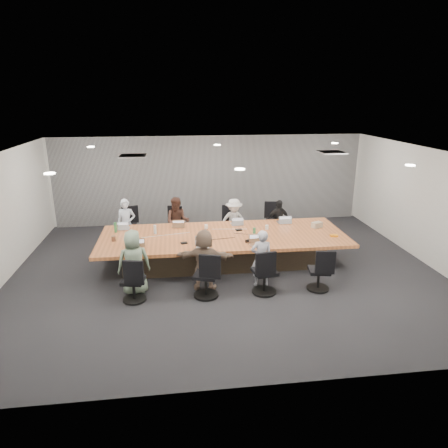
{
  "coord_description": "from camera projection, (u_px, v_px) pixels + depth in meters",
  "views": [
    {
      "loc": [
        -1.15,
        -8.66,
        4.01
      ],
      "look_at": [
        0.0,
        0.4,
        1.05
      ],
      "focal_mm": 32.0,
      "sensor_mm": 36.0,
      "label": 1
    }
  ],
  "objects": [
    {
      "name": "cup_white_near",
      "position": [
        267.0,
        227.0,
        10.19
      ],
      "size": [
        0.1,
        0.1,
        0.11
      ],
      "primitive_type": "cylinder",
      "rotation": [
        0.0,
        0.0,
        0.15
      ],
      "color": "white",
      "rests_on": "conference_table"
    },
    {
      "name": "bottle_green_left",
      "position": [
        115.0,
        227.0,
        9.94
      ],
      "size": [
        0.08,
        0.08,
        0.25
      ],
      "primitive_type": "cylinder",
      "rotation": [
        0.0,
        0.0,
        0.23
      ],
      "color": "#337742",
      "rests_on": "conference_table"
    },
    {
      "name": "snack_packet",
      "position": [
        334.0,
        235.0,
        9.68
      ],
      "size": [
        0.19,
        0.14,
        0.04
      ],
      "primitive_type": "cube",
      "rotation": [
        0.0,
        0.0,
        -0.12
      ],
      "color": "orange",
      "rests_on": "conference_table"
    },
    {
      "name": "wall_back",
      "position": [
        210.0,
        180.0,
        12.89
      ],
      "size": [
        10.0,
        0.0,
        2.8
      ],
      "primitive_type": "cube",
      "rotation": [
        1.57,
        0.0,
        0.0
      ],
      "color": "silver",
      "rests_on": "ground"
    },
    {
      "name": "person_0",
      "position": [
        126.0,
        224.0,
        10.79
      ],
      "size": [
        0.51,
        0.34,
        1.37
      ],
      "primitive_type": "imported",
      "rotation": [
        0.0,
        0.0,
        6.26
      ],
      "color": "silver",
      "rests_on": "ground"
    },
    {
      "name": "mic_left",
      "position": [
        184.0,
        243.0,
        9.21
      ],
      "size": [
        0.16,
        0.13,
        0.03
      ],
      "primitive_type": "cube",
      "rotation": [
        0.0,
        0.0,
        0.24
      ],
      "color": "black",
      "rests_on": "conference_table"
    },
    {
      "name": "person_5",
      "position": [
        204.0,
        260.0,
        8.47
      ],
      "size": [
        1.3,
        0.63,
        1.35
      ],
      "primitive_type": "imported",
      "rotation": [
        0.0,
        0.0,
        2.95
      ],
      "color": "brown",
      "rests_on": "ground"
    },
    {
      "name": "curtain",
      "position": [
        210.0,
        180.0,
        12.82
      ],
      "size": [
        9.8,
        0.04,
        2.8
      ],
      "primitive_type": "cube",
      "color": "gray",
      "rests_on": "ground"
    },
    {
      "name": "floor",
      "position": [
        226.0,
        271.0,
        9.55
      ],
      "size": [
        10.0,
        8.0,
        0.0
      ],
      "primitive_type": "cube",
      "color": "#242428",
      "rests_on": "ground"
    },
    {
      "name": "person_6",
      "position": [
        261.0,
        258.0,
        8.63
      ],
      "size": [
        0.48,
        0.33,
        1.29
      ],
      "primitive_type": "imported",
      "rotation": [
        0.0,
        0.0,
        3.09
      ],
      "color": "#A8A7B7",
      "rests_on": "ground"
    },
    {
      "name": "person_1",
      "position": [
        178.0,
        222.0,
        10.95
      ],
      "size": [
        0.75,
        0.64,
        1.38
      ],
      "primitive_type": "imported",
      "rotation": [
        0.0,
        0.0,
        6.1
      ],
      "color": "#462B22",
      "rests_on": "ground"
    },
    {
      "name": "chair_2",
      "position": [
        232.0,
        227.0,
        11.57
      ],
      "size": [
        0.62,
        0.62,
        0.73
      ],
      "primitive_type": null,
      "rotation": [
        0.0,
        0.0,
        2.83
      ],
      "color": "black",
      "rests_on": "ground"
    },
    {
      "name": "wall_right",
      "position": [
        429.0,
        207.0,
        9.72
      ],
      "size": [
        0.0,
        8.0,
        2.8
      ],
      "primitive_type": "cube",
      "rotation": [
        1.57,
        0.0,
        -1.57
      ],
      "color": "silver",
      "rests_on": "ground"
    },
    {
      "name": "laptop_1",
      "position": [
        178.0,
        226.0,
        10.41
      ],
      "size": [
        0.34,
        0.25,
        0.02
      ],
      "primitive_type": "cube",
      "rotation": [
        0.0,
        0.0,
        3.03
      ],
      "color": "#8C6647",
      "rests_on": "conference_table"
    },
    {
      "name": "bottle_clear",
      "position": [
        155.0,
        229.0,
        9.83
      ],
      "size": [
        0.09,
        0.09,
        0.22
      ],
      "primitive_type": "cylinder",
      "rotation": [
        0.0,
        0.0,
        -0.33
      ],
      "color": "silver",
      "rests_on": "conference_table"
    },
    {
      "name": "conference_table",
      "position": [
        223.0,
        248.0,
        9.9
      ],
      "size": [
        6.0,
        2.2,
        0.74
      ],
      "color": "#3D3022",
      "rests_on": "ground"
    },
    {
      "name": "laptop_5",
      "position": [
        202.0,
        247.0,
        8.97
      ],
      "size": [
        0.3,
        0.22,
        0.02
      ],
      "primitive_type": "cube",
      "rotation": [
        0.0,
        0.0,
        -0.08
      ],
      "color": "#B2B2B7",
      "rests_on": "conference_table"
    },
    {
      "name": "chair_0",
      "position": [
        128.0,
        229.0,
        11.2
      ],
      "size": [
        0.7,
        0.7,
        0.85
      ],
      "primitive_type": null,
      "rotation": [
        0.0,
        0.0,
        3.38
      ],
      "color": "black",
      "rests_on": "ground"
    },
    {
      "name": "laptop_0",
      "position": [
        124.0,
        228.0,
        10.25
      ],
      "size": [
        0.29,
        0.2,
        0.02
      ],
      "primitive_type": "cube",
      "rotation": [
        0.0,
        0.0,
        3.13
      ],
      "color": "#B2B2B7",
      "rests_on": "conference_table"
    },
    {
      "name": "wall_front",
      "position": [
        265.0,
        299.0,
        5.34
      ],
      "size": [
        10.0,
        0.0,
        2.8
      ],
      "primitive_type": "cube",
      "rotation": [
        -1.57,
        0.0,
        0.0
      ],
      "color": "silver",
      "rests_on": "ground"
    },
    {
      "name": "mug_brown",
      "position": [
        114.0,
        239.0,
        9.36
      ],
      "size": [
        0.12,
        0.12,
        0.12
      ],
      "primitive_type": "cylinder",
      "rotation": [
        0.0,
        0.0,
        -0.17
      ],
      "color": "brown",
      "rests_on": "conference_table"
    },
    {
      "name": "cup_white_far",
      "position": [
        206.0,
        227.0,
        10.22
      ],
      "size": [
        0.11,
        0.11,
        0.11
      ],
      "primitive_type": "cylinder",
      "rotation": [
        0.0,
        0.0,
        0.28
      ],
      "color": "white",
      "rests_on": "conference_table"
    },
    {
      "name": "person_4",
      "position": [
        134.0,
        262.0,
        8.29
      ],
      "size": [
        0.75,
        0.56,
        1.39
      ],
      "primitive_type": "imported",
      "rotation": [
        0.0,
        0.0,
        3.33
      ],
      "color": "gray",
      "rests_on": "ground"
    },
    {
      "name": "mic_right",
      "position": [
        239.0,
        230.0,
        10.1
      ],
      "size": [
        0.17,
        0.13,
        0.03
      ],
      "primitive_type": "cube",
      "rotation": [
        0.0,
        0.0,
        0.18
      ],
      "color": "black",
      "rests_on": "conference_table"
    },
    {
      "name": "laptop_2",
      "position": [
        237.0,
        224.0,
        10.6
      ],
      "size": [
        0.32,
        0.23,
        0.02
      ],
      "primitive_type": "cube",
      "rotation": [
        0.0,
        0.0,
        3.19
      ],
      "color": "#B2B2B7",
      "rests_on": "conference_table"
    },
    {
      "name": "chair_3",
      "position": [
        275.0,
        223.0,
        11.7
      ],
      "size": [
        0.67,
        0.67,
        0.84
      ],
      "primitive_type": null,
      "rotation": [
        0.0,
        0.0,
        2.95
      ],
      "color": "black",
      "rests_on": "ground"
    },
    {
      "name": "stapler",
      "position": [
        249.0,
        241.0,
        9.3
      ],
      "size": [
        0.18,
        0.11,
        0.07
      ],
      "primitive_type": "cube",
      "rotation": [
        0.0,
        0.0,
        0.38
      ],
      "color": "black",
      "rests_on": "conference_table"
    },
    {
      "name": "laptop_3",
      "position": [
        284.0,
        222.0,
        10.75
      ],
      "size": [
        0.35,
        0.24,
        0.02
      ],
      "primitive_type": "cube",
      "rotation": [
        0.0,
        0.0,
        3.14
      ],
      "color": "#B2B2B7",
      "rests_on": "conference_table"
    },
    {
      "name": "chair_7",
      "position": [
        319.0,
        274.0,
        8.52
      ],
      "size": [
        0.57,
        0.57,
        0.75
      ],
      "primitive_type": null,
      "rotation": [
        0.0,
        0.0,
        -0.15
      ],
      "color": "black",
      "rests_on": "ground"
    },
    {
      "name": "chair_5",
      "position": [
        206.0,
        278.0,
        8.22
      ],
      "size": [
        0.69,
        0.69,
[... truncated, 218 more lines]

